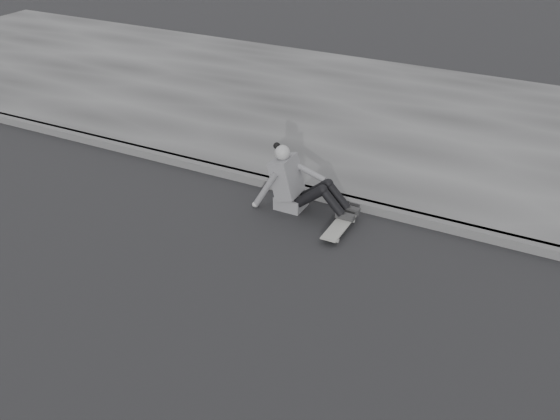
{
  "coord_description": "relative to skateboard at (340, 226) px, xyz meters",
  "views": [
    {
      "loc": [
        2.73,
        -4.2,
        4.12
      ],
      "look_at": [
        -0.11,
        1.3,
        0.5
      ],
      "focal_mm": 40.0,
      "sensor_mm": 36.0,
      "label": 1
    }
  ],
  "objects": [
    {
      "name": "ground",
      "position": [
        -0.39,
        -1.95,
        -0.07
      ],
      "size": [
        80.0,
        80.0,
        0.0
      ],
      "primitive_type": "plane",
      "color": "black",
      "rests_on": "ground"
    },
    {
      "name": "seated_woman",
      "position": [
        -0.73,
        0.25,
        0.29
      ],
      "size": [
        1.38,
        0.46,
        0.88
      ],
      "color": "#545356",
      "rests_on": "ground"
    },
    {
      "name": "sidewalk",
      "position": [
        -0.39,
        3.65,
        -0.01
      ],
      "size": [
        24.0,
        6.0,
        0.12
      ],
      "primitive_type": "cube",
      "color": "#3C3C3C",
      "rests_on": "ground"
    },
    {
      "name": "curb",
      "position": [
        -0.39,
        0.63,
        -0.01
      ],
      "size": [
        24.0,
        0.16,
        0.12
      ],
      "primitive_type": "cube",
      "color": "#454545",
      "rests_on": "ground"
    },
    {
      "name": "skateboard",
      "position": [
        0.0,
        0.0,
        0.0
      ],
      "size": [
        0.2,
        0.78,
        0.09
      ],
      "color": "#979692",
      "rests_on": "ground"
    }
  ]
}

